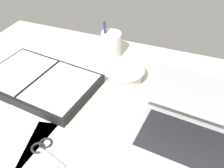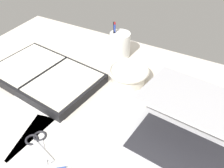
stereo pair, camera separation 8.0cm
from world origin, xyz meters
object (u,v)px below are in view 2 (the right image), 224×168
Objects in this scene: scissors at (38,141)px; planner at (45,76)px; bowl at (128,74)px; pen_cup at (120,45)px; laptop at (189,134)px.

planner is at bearing 154.40° from scissors.
bowl reaches higher than planner.
planner is at bearing -120.42° from pen_cup.
bowl is 17.65cm from pen_cup.
scissors is at bearing -47.66° from planner.
bowl is at bearing -52.36° from pen_cup.
laptop is 2.81× the size of scissors.
bowl is 0.36× the size of planner.
pen_cup is at bearing 66.26° from planner.
laptop is 2.27× the size of bowl.
bowl is at bearing 34.19° from planner.
pen_cup is 0.35× the size of planner.
laptop reaches higher than bowl.
laptop reaches higher than planner.
laptop is at bearing -40.90° from pen_cup.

